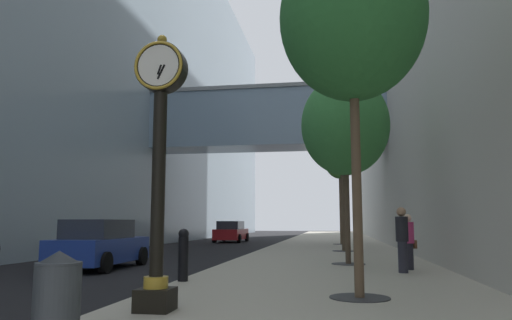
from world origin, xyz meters
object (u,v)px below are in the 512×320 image
at_px(street_tree_near, 352,19).
at_px(pedestrian_walking, 408,240).
at_px(car_red_near, 231,232).
at_px(pedestrian_by_clock, 402,237).
at_px(street_clock, 159,155).
at_px(bollard_third, 183,254).
at_px(street_tree_mid_far, 342,147).
at_px(street_tree_far, 340,162).
at_px(street_tree_mid_near, 345,126).
at_px(trash_bin, 57,296).
at_px(car_blue_mid, 100,245).

distance_m(street_tree_near, pedestrian_walking, 7.38).
bearing_deg(car_red_near, pedestrian_by_clock, -66.74).
distance_m(street_clock, bollard_third, 4.23).
height_order(street_tree_near, street_tree_mid_far, street_tree_near).
height_order(street_tree_far, car_red_near, street_tree_far).
relative_size(bollard_third, street_tree_mid_far, 0.20).
distance_m(street_tree_near, street_tree_mid_near, 7.23).
bearing_deg(pedestrian_by_clock, car_red_near, 113.26).
relative_size(street_tree_mid_far, pedestrian_walking, 3.84).
height_order(street_tree_near, street_tree_mid_near, street_tree_near).
bearing_deg(street_tree_near, street_tree_far, 90.00).
bearing_deg(pedestrian_walking, street_tree_mid_far, 100.96).
bearing_deg(bollard_third, street_tree_mid_far, 72.38).
relative_size(street_clock, pedestrian_by_clock, 2.51).
height_order(street_clock, street_tree_mid_far, street_tree_mid_far).
bearing_deg(street_clock, street_tree_mid_near, 70.41).
relative_size(trash_bin, pedestrian_walking, 0.65).
bearing_deg(street_tree_mid_far, car_red_near, 123.03).
distance_m(street_tree_near, street_tree_far, 21.60).
xyz_separation_m(pedestrian_walking, car_blue_mid, (-9.73, 0.15, -0.20)).
bearing_deg(street_tree_near, street_tree_mid_near, 90.00).
relative_size(street_clock, street_tree_near, 0.64).
relative_size(street_tree_far, trash_bin, 6.00).
bearing_deg(car_blue_mid, street_tree_mid_near, 10.23).
distance_m(trash_bin, pedestrian_by_clock, 10.00).
xyz_separation_m(street_clock, street_tree_far, (3.21, 23.43, 2.67)).
height_order(street_tree_mid_near, street_tree_mid_far, street_tree_mid_near).
bearing_deg(car_red_near, street_tree_mid_near, -67.52).
xyz_separation_m(pedestrian_walking, pedestrian_by_clock, (-0.30, -0.93, 0.11)).
distance_m(bollard_third, street_tree_mid_far, 13.80).
xyz_separation_m(bollard_third, street_tree_mid_near, (3.96, 5.28, 4.00)).
bearing_deg(pedestrian_walking, street_tree_mid_near, 136.77).
bearing_deg(car_blue_mid, street_clock, -57.59).
distance_m(pedestrian_by_clock, car_blue_mid, 9.50).
bearing_deg(pedestrian_walking, bollard_third, -147.00).
bearing_deg(street_tree_mid_far, street_tree_near, -90.00).
xyz_separation_m(trash_bin, car_red_near, (-4.64, 31.02, 0.10)).
bearing_deg(pedestrian_by_clock, street_clock, -125.42).
bearing_deg(trash_bin, bollard_third, 93.85).
relative_size(street_tree_mid_far, trash_bin, 5.89).
height_order(street_tree_mid_near, car_red_near, street_tree_mid_near).
distance_m(street_tree_far, pedestrian_walking, 16.66).
xyz_separation_m(street_clock, trash_bin, (-0.35, -2.17, -1.93)).
height_order(street_clock, street_tree_mid_near, street_tree_mid_near).
height_order(street_tree_mid_near, pedestrian_walking, street_tree_mid_near).
bearing_deg(bollard_third, street_tree_far, 78.61).
xyz_separation_m(bollard_third, car_blue_mid, (-4.06, 3.83, -0.00)).
bearing_deg(bollard_third, pedestrian_by_clock, 27.11).
xyz_separation_m(pedestrian_by_clock, car_red_near, (-9.61, 22.36, -0.32)).
relative_size(street_tree_mid_near, pedestrian_walking, 3.96).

